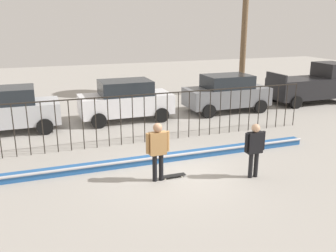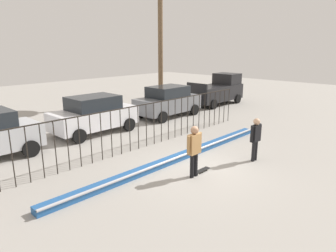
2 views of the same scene
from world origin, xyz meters
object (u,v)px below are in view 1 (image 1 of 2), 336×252
object	(u,v)px
parked_car_silver	(6,110)
parked_car_gray	(227,93)
parked_car_white	(126,100)
skateboard	(173,176)
skateboarder	(158,147)
camera_operator	(255,146)
pickup_truck	(313,85)

from	to	relation	value
parked_car_silver	parked_car_gray	distance (m)	10.53
parked_car_silver	parked_car_white	world-z (taller)	same
skateboard	parked_car_gray	world-z (taller)	parked_car_gray
skateboarder	skateboard	xyz separation A→B (m)	(0.49, 0.04, -1.01)
skateboard	camera_operator	distance (m)	2.61
camera_operator	skateboarder	bearing A→B (deg)	28.02
skateboard	camera_operator	bearing A→B (deg)	-38.49
pickup_truck	parked_car_gray	bearing A→B (deg)	-176.88
parked_car_white	skateboarder	bearing A→B (deg)	-99.05
parked_car_white	skateboard	bearing A→B (deg)	-95.14
pickup_truck	skateboard	bearing A→B (deg)	-146.55
skateboarder	parked_car_gray	bearing A→B (deg)	57.34
skateboarder	camera_operator	distance (m)	2.89
parked_car_gray	camera_operator	bearing A→B (deg)	-115.22
parked_car_silver	pickup_truck	world-z (taller)	pickup_truck
parked_car_silver	parked_car_gray	world-z (taller)	same
skateboarder	pickup_truck	bearing A→B (deg)	39.87
camera_operator	pickup_truck	xyz separation A→B (m)	(8.98, 7.95, 0.03)
parked_car_silver	pickup_truck	bearing A→B (deg)	3.20
skateboard	parked_car_white	distance (m)	7.08
parked_car_white	pickup_truck	xyz separation A→B (m)	(11.01, 0.14, 0.06)
skateboard	pickup_truck	xyz separation A→B (m)	(11.28, 7.16, 0.98)
skateboarder	parked_car_white	size ratio (longest dim) A/B	0.41
skateboarder	camera_operator	xyz separation A→B (m)	(2.79, -0.75, -0.06)
skateboard	parked_car_gray	size ratio (longest dim) A/B	0.19
skateboarder	pickup_truck	xyz separation A→B (m)	(11.77, 7.20, -0.03)
skateboarder	camera_operator	bearing A→B (deg)	-6.62
parked_car_silver	pickup_truck	distance (m)	16.20
skateboard	parked_car_silver	size ratio (longest dim) A/B	0.19
skateboarder	pickup_truck	size ratio (longest dim) A/B	0.38
skateboarder	parked_car_white	xyz separation A→B (m)	(0.76, 7.06, -0.09)
camera_operator	parked_car_silver	size ratio (longest dim) A/B	0.39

